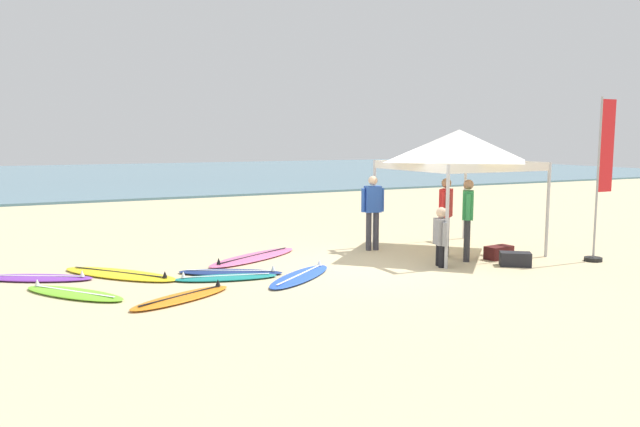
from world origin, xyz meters
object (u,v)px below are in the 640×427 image
object	(u,v)px
person_red	(446,212)
surfboard_navy	(231,272)
gear_bag_by_pole	(499,253)
surfboard_purple	(36,278)
banner_flag	(601,186)
surfboard_pink	(253,257)
surfboard_lime	(74,293)
person_blue	(373,207)
person_grey	(441,234)
surfboard_yellow	(120,274)
gear_bag_near_tent	(515,259)
surfboard_blue	(300,276)
surfboard_orange	(182,297)
canopy_tent	(459,146)
surfboard_teal	(226,277)
person_green	(468,214)

from	to	relation	value
person_red	surfboard_navy	bearing A→B (deg)	174.22
gear_bag_by_pole	surfboard_navy	bearing A→B (deg)	168.20
surfboard_purple	banner_flag	size ratio (longest dim) A/B	0.63
surfboard_pink	gear_bag_by_pole	size ratio (longest dim) A/B	4.34
surfboard_lime	person_blue	world-z (taller)	person_blue
person_grey	banner_flag	bearing A→B (deg)	-16.59
surfboard_yellow	banner_flag	size ratio (longest dim) A/B	0.72
gear_bag_near_tent	person_blue	bearing A→B (deg)	120.94
person_blue	surfboard_purple	bearing A→B (deg)	178.14
surfboard_blue	surfboard_pink	bearing A→B (deg)	93.84
surfboard_orange	person_grey	xyz separation A→B (m)	(5.25, 0.18, 0.62)
canopy_tent	surfboard_blue	xyz separation A→B (m)	(-4.27, -0.82, -2.35)
surfboard_teal	person_grey	world-z (taller)	person_grey
canopy_tent	banner_flag	world-z (taller)	banner_flag
person_grey	banner_flag	world-z (taller)	banner_flag
surfboard_purple	person_green	bearing A→B (deg)	-14.88
surfboard_teal	person_red	bearing A→B (deg)	-1.14
surfboard_teal	person_grey	bearing A→B (deg)	-11.44
person_green	surfboard_teal	bearing A→B (deg)	172.82
surfboard_yellow	person_red	xyz separation A→B (m)	(6.58, -1.26, 0.95)
surfboard_orange	surfboard_blue	bearing A→B (deg)	12.65
person_grey	canopy_tent	bearing A→B (deg)	40.78
canopy_tent	surfboard_pink	size ratio (longest dim) A/B	1.08
person_blue	gear_bag_by_pole	bearing A→B (deg)	-48.12
surfboard_pink	banner_flag	bearing A→B (deg)	-28.11
surfboard_lime	person_green	xyz separation A→B (m)	(7.62, -0.66, 0.95)
canopy_tent	banner_flag	bearing A→B (deg)	-47.15
person_green	gear_bag_near_tent	bearing A→B (deg)	-57.26
surfboard_blue	gear_bag_by_pole	bearing A→B (deg)	-3.48
surfboard_yellow	surfboard_blue	size ratio (longest dim) A/B	1.21
surfboard_navy	surfboard_orange	bearing A→B (deg)	-132.22
canopy_tent	surfboard_pink	xyz separation A→B (m)	(-4.41, 1.27, -2.35)
surfboard_lime	surfboard_purple	world-z (taller)	same
surfboard_navy	gear_bag_near_tent	bearing A→B (deg)	-19.08
surfboard_yellow	surfboard_blue	bearing A→B (deg)	-29.62
surfboard_navy	surfboard_teal	size ratio (longest dim) A/B	1.04
surfboard_orange	surfboard_navy	xyz separation A→B (m)	(1.28, 1.41, -0.00)
canopy_tent	surfboard_lime	world-z (taller)	canopy_tent
surfboard_pink	surfboard_orange	bearing A→B (deg)	-129.82
person_green	person_blue	distance (m)	2.24
canopy_tent	gear_bag_by_pole	bearing A→B (deg)	-76.72
surfboard_orange	person_blue	distance (m)	5.57
canopy_tent	surfboard_orange	world-z (taller)	canopy_tent
person_blue	person_grey	distance (m)	2.19
surfboard_orange	gear_bag_by_pole	bearing A→B (deg)	2.04
surfboard_purple	person_red	size ratio (longest dim) A/B	1.26
canopy_tent	person_red	bearing A→B (deg)	-147.80
surfboard_teal	gear_bag_near_tent	distance (m)	5.78
surfboard_teal	banner_flag	bearing A→B (deg)	-13.75
canopy_tent	surfboard_teal	size ratio (longest dim) A/B	1.47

